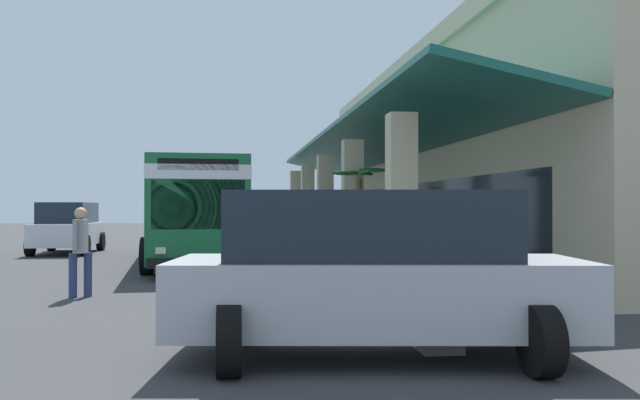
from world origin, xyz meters
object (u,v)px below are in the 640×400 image
object	(u,v)px
parked_suv_white	(68,227)
pedestrian	(81,246)
transit_bus	(192,205)
parked_suv_silver	(375,272)
potted_palm	(359,249)

from	to	relation	value
parked_suv_white	pedestrian	xyz separation A→B (m)	(14.17, 3.29, -0.00)
transit_bus	pedestrian	distance (m)	8.61
parked_suv_silver	potted_palm	size ratio (longest dim) A/B	1.73
parked_suv_silver	parked_suv_white	bearing A→B (deg)	-158.90
pedestrian	transit_bus	bearing A→B (deg)	168.15
parked_suv_white	pedestrian	bearing A→B (deg)	13.08
transit_bus	parked_suv_silver	size ratio (longest dim) A/B	2.27
parked_suv_white	potted_palm	distance (m)	13.62
transit_bus	potted_palm	distance (m)	6.11
parked_suv_white	parked_suv_silver	world-z (taller)	same
transit_bus	pedestrian	world-z (taller)	transit_bus
potted_palm	parked_suv_silver	bearing A→B (deg)	-9.41
parked_suv_silver	potted_palm	xyz separation A→B (m)	(-11.01, 1.82, -0.37)
transit_bus	potted_palm	xyz separation A→B (m)	(3.73, 4.69, -1.21)
parked_suv_white	transit_bus	bearing A→B (deg)	41.14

